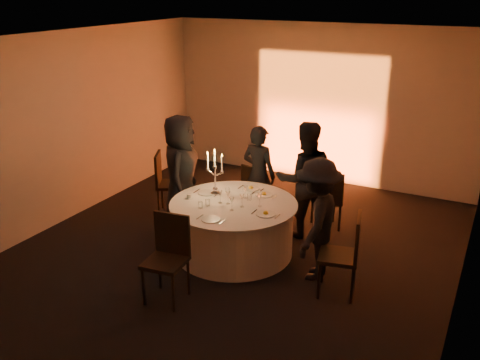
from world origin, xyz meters
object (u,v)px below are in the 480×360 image
at_px(chair_back_left, 254,187).
at_px(guest_left, 181,172).
at_px(candelabra, 215,179).
at_px(banquet_table, 234,228).
at_px(guest_back_right, 305,180).
at_px(guest_back_left, 259,175).
at_px(chair_back_right, 328,198).
at_px(chair_front, 168,252).
at_px(chair_left, 166,180).
at_px(guest_right, 317,220).
at_px(chair_right, 346,250).
at_px(coffee_cup, 189,196).

relative_size(chair_back_left, guest_left, 0.47).
bearing_deg(guest_left, candelabra, -130.84).
bearing_deg(banquet_table, guest_back_right, 57.26).
bearing_deg(guest_back_left, chair_back_right, -161.91).
bearing_deg(chair_front, chair_back_right, 61.55).
relative_size(chair_back_right, guest_back_left, 0.59).
height_order(guest_left, guest_back_right, guest_left).
height_order(chair_left, guest_left, guest_left).
bearing_deg(chair_front, guest_back_right, 64.48).
height_order(banquet_table, guest_back_right, guest_back_right).
bearing_deg(chair_front, candelabra, 91.87).
height_order(chair_front, guest_left, guest_left).
distance_m(chair_front, candelabra, 1.62).
height_order(banquet_table, guest_right, guest_right).
xyz_separation_m(chair_front, guest_right, (1.43, 1.27, 0.21)).
relative_size(guest_left, candelabra, 2.61).
relative_size(banquet_table, guest_right, 1.10).
xyz_separation_m(chair_back_right, chair_front, (-1.11, -2.73, 0.07)).
bearing_deg(chair_back_right, chair_front, 35.81).
bearing_deg(chair_right, coffee_cup, -107.62).
height_order(chair_back_left, guest_left, guest_left).
distance_m(chair_right, guest_back_right, 1.76).
height_order(guest_back_right, candelabra, guest_back_right).
distance_m(guest_back_right, coffee_cup, 1.75).
bearing_deg(chair_right, chair_front, -74.06).
relative_size(guest_back_right, coffee_cup, 16.27).
bearing_deg(coffee_cup, banquet_table, 10.97).
relative_size(chair_right, guest_back_left, 0.67).
relative_size(guest_back_right, guest_right, 1.10).
relative_size(chair_front, guest_back_right, 0.60).
distance_m(guest_left, guest_back_left, 1.24).
distance_m(guest_left, coffee_cup, 0.78).
xyz_separation_m(chair_left, chair_front, (1.49, -2.12, 0.01)).
height_order(chair_right, chair_front, chair_right).
relative_size(banquet_table, chair_left, 1.71).
distance_m(chair_back_left, guest_right, 2.23).
xyz_separation_m(chair_front, guest_back_left, (0.02, 2.53, 0.19)).
distance_m(chair_right, candelabra, 2.23).
xyz_separation_m(chair_left, candelabra, (1.27, -0.56, 0.41)).
height_order(chair_front, guest_back_left, guest_back_left).
xyz_separation_m(banquet_table, chair_left, (-1.66, 0.75, 0.21)).
bearing_deg(banquet_table, guest_left, 158.66).
distance_m(banquet_table, coffee_cup, 0.78).
xyz_separation_m(chair_back_left, guest_right, (1.62, -1.50, 0.34)).
relative_size(chair_right, guest_left, 0.59).
relative_size(chair_left, guest_left, 0.58).
height_order(chair_back_left, guest_back_left, guest_back_left).
xyz_separation_m(guest_back_left, guest_back_right, (0.82, -0.13, 0.09)).
bearing_deg(candelabra, guest_right, -9.50).
distance_m(chair_front, guest_left, 2.10).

